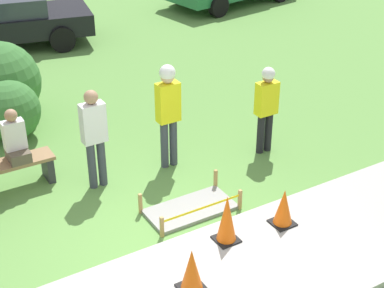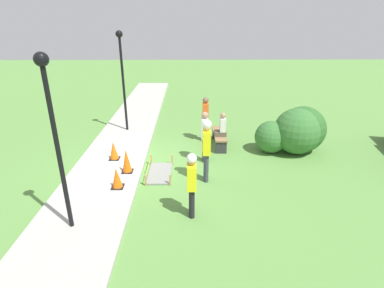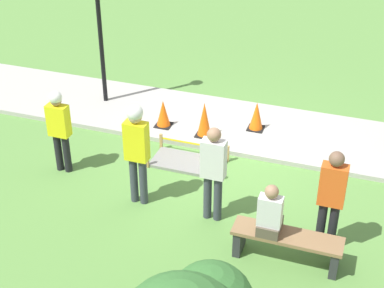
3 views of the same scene
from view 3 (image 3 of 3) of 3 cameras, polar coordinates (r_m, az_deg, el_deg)
The scene contains 12 objects.
ground_plane at distance 11.84m, azimuth 4.05°, elevation -1.16°, with size 60.00×60.00×0.00m, color #5B8E42.
sidewalk at distance 12.76m, azimuth 5.43°, elevation 1.58°, with size 28.00×2.26×0.10m.
wet_concrete_patch at distance 11.54m, azimuth -0.40°, elevation -1.79°, with size 1.46×0.76×0.35m.
traffic_cone_near_patch at distance 12.49m, azimuth 6.27°, elevation 2.73°, with size 0.34×0.34×0.63m.
traffic_cone_far_patch at distance 12.15m, azimuth 1.20°, elevation 2.40°, with size 0.34×0.34×0.76m.
traffic_cone_sidewalk_edge at distance 12.56m, azimuth -2.80°, elevation 2.98°, with size 0.34×0.34×0.60m.
park_bench at distance 9.24m, azimuth 9.18°, elevation -9.41°, with size 1.69×0.44×0.52m.
person_seated_on_bench at distance 8.92m, azimuth 7.59°, elevation -6.79°, with size 0.36×0.44×0.89m.
worker_supervisor at distance 11.15m, azimuth -12.77°, elevation 1.80°, with size 0.40×0.24×1.68m.
worker_assistant at distance 9.95m, azimuth -5.40°, elevation -0.08°, with size 0.40×0.28×1.93m.
bystander_in_orange_shirt at distance 9.21m, azimuth 13.36°, elevation -4.86°, with size 0.40×0.24×1.79m.
bystander_in_gray_shirt at distance 9.60m, azimuth 2.08°, elevation -2.41°, with size 0.40×0.23×1.76m.
Camera 3 is at (-2.50, 9.72, 6.28)m, focal length 55.00 mm.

